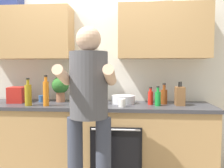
# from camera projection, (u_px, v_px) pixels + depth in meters

# --- Properties ---
(back_wall_unit) EXTENTS (4.00, 0.38, 2.50)m
(back_wall_unit) POSITION_uv_depth(u_px,v_px,m) (96.00, 56.00, 3.06)
(back_wall_unit) COLOR silver
(back_wall_unit) RESTS_ON ground
(counter) EXTENTS (2.84, 0.67, 0.90)m
(counter) POSITION_uv_depth(u_px,v_px,m) (93.00, 140.00, 2.85)
(counter) COLOR tan
(counter) RESTS_ON ground
(person_standing) EXTENTS (0.49, 0.45, 1.70)m
(person_standing) POSITION_uv_depth(u_px,v_px,m) (89.00, 105.00, 2.08)
(person_standing) COLOR #383D4C
(person_standing) RESTS_ON ground
(bottle_hotsauce) EXTENTS (0.06, 0.06, 0.21)m
(bottle_hotsauce) POSITION_uv_depth(u_px,v_px,m) (150.00, 97.00, 2.77)
(bottle_hotsauce) COLOR red
(bottle_hotsauce) RESTS_ON counter
(bottle_vinegar) EXTENTS (0.08, 0.08, 0.25)m
(bottle_vinegar) POSITION_uv_depth(u_px,v_px,m) (164.00, 96.00, 2.81)
(bottle_vinegar) COLOR brown
(bottle_vinegar) RESTS_ON counter
(bottle_oil) EXTENTS (0.08, 0.08, 0.32)m
(bottle_oil) POSITION_uv_depth(u_px,v_px,m) (28.00, 94.00, 2.69)
(bottle_oil) COLOR olive
(bottle_oil) RESTS_ON counter
(bottle_water) EXTENTS (0.06, 0.06, 0.26)m
(bottle_water) POSITION_uv_depth(u_px,v_px,m) (105.00, 96.00, 2.80)
(bottle_water) COLOR silver
(bottle_water) RESTS_ON counter
(bottle_soda) EXTENTS (0.07, 0.07, 0.23)m
(bottle_soda) POSITION_uv_depth(u_px,v_px,m) (158.00, 98.00, 2.68)
(bottle_soda) COLOR #198C33
(bottle_soda) RESTS_ON counter
(bottle_juice) EXTENTS (0.07, 0.07, 0.35)m
(bottle_juice) POSITION_uv_depth(u_px,v_px,m) (46.00, 93.00, 2.66)
(bottle_juice) COLOR orange
(bottle_juice) RESTS_ON counter
(cup_tea) EXTENTS (0.08, 0.08, 0.08)m
(cup_tea) POSITION_uv_depth(u_px,v_px,m) (42.00, 99.00, 2.99)
(cup_tea) COLOR #33598C
(cup_tea) RESTS_ON counter
(cup_coffee) EXTENTS (0.08, 0.08, 0.09)m
(cup_coffee) POSITION_uv_depth(u_px,v_px,m) (122.00, 103.00, 2.60)
(cup_coffee) COLOR white
(cup_coffee) RESTS_ON counter
(mixing_bowl) EXTENTS (0.29, 0.29, 0.10)m
(mixing_bowl) POSITION_uv_depth(u_px,v_px,m) (123.00, 99.00, 2.87)
(mixing_bowl) COLOR silver
(mixing_bowl) RESTS_ON counter
(knife_block) EXTENTS (0.10, 0.14, 0.27)m
(knife_block) POSITION_uv_depth(u_px,v_px,m) (180.00, 96.00, 2.71)
(knife_block) COLOR brown
(knife_block) RESTS_ON counter
(potted_herb) EXTENTS (0.22, 0.22, 0.32)m
(potted_herb) POSITION_uv_depth(u_px,v_px,m) (60.00, 87.00, 2.99)
(potted_herb) COLOR #9E6647
(potted_herb) RESTS_ON counter
(grocery_bag_crisps) EXTENTS (0.21, 0.23, 0.20)m
(grocery_bag_crisps) POSITION_uv_depth(u_px,v_px,m) (17.00, 95.00, 2.93)
(grocery_bag_crisps) COLOR red
(grocery_bag_crisps) RESTS_ON counter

